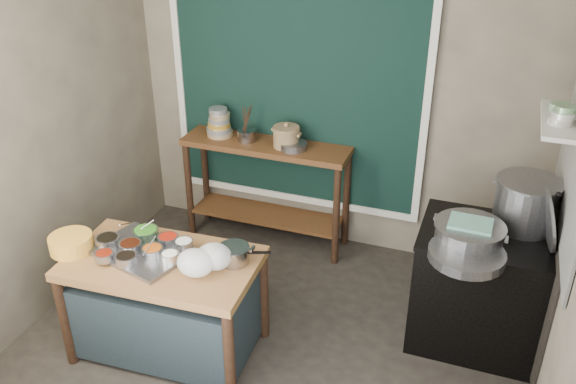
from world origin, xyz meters
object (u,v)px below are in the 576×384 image
(prep_table, at_px, (167,305))
(yellow_basin, at_px, (71,243))
(back_counter, at_px, (267,192))
(saucepan, at_px, (234,254))
(stove_block, at_px, (482,289))
(ceramic_crock, at_px, (286,138))
(condiment_tray, at_px, (142,251))
(stock_pot, at_px, (526,204))
(steamer, at_px, (469,235))
(utensil_cup, at_px, (247,135))

(prep_table, height_order, yellow_basin, yellow_basin)
(back_counter, height_order, saucepan, back_counter)
(stove_block, xyz_separation_m, ceramic_crock, (-1.71, 0.72, 0.60))
(condiment_tray, height_order, saucepan, saucepan)
(saucepan, relative_size, stock_pot, 0.49)
(prep_table, relative_size, steamer, 2.74)
(condiment_tray, bearing_deg, yellow_basin, -163.71)
(condiment_tray, height_order, ceramic_crock, ceramic_crock)
(stove_block, relative_size, saucepan, 4.26)
(utensil_cup, bearing_deg, ceramic_crock, -0.38)
(utensil_cup, distance_m, ceramic_crock, 0.36)
(back_counter, distance_m, stock_pot, 2.22)
(utensil_cup, bearing_deg, prep_table, -87.47)
(saucepan, bearing_deg, utensil_cup, 88.59)
(stock_pot, bearing_deg, prep_table, -154.85)
(back_counter, xyz_separation_m, yellow_basin, (-0.72, -1.69, 0.33))
(condiment_tray, distance_m, stock_pot, 2.56)
(back_counter, distance_m, utensil_cup, 0.55)
(steamer, bearing_deg, stock_pot, 49.05)
(yellow_basin, relative_size, steamer, 0.63)
(back_counter, relative_size, saucepan, 6.87)
(saucepan, xyz_separation_m, stock_pot, (1.72, 0.88, 0.24))
(saucepan, distance_m, steamer, 1.50)
(condiment_tray, xyz_separation_m, yellow_basin, (-0.45, -0.13, 0.04))
(condiment_tray, distance_m, saucepan, 0.63)
(condiment_tray, bearing_deg, prep_table, -8.98)
(yellow_basin, bearing_deg, ceramic_crock, 61.66)
(utensil_cup, bearing_deg, condiment_tray, -93.45)
(back_counter, height_order, utensil_cup, utensil_cup)
(prep_table, xyz_separation_m, saucepan, (0.46, 0.14, 0.43))
(ceramic_crock, distance_m, stock_pot, 1.96)
(back_counter, distance_m, stove_block, 2.04)
(prep_table, height_order, saucepan, saucepan)
(yellow_basin, xyz_separation_m, utensil_cup, (0.55, 1.68, 0.19))
(utensil_cup, bearing_deg, saucepan, -69.80)
(saucepan, height_order, utensil_cup, utensil_cup)
(ceramic_crock, bearing_deg, prep_table, -100.43)
(ceramic_crock, bearing_deg, condiment_tray, -106.30)
(yellow_basin, relative_size, utensil_cup, 1.77)
(saucepan, bearing_deg, back_counter, 82.33)
(prep_table, distance_m, stove_block, 2.17)
(saucepan, bearing_deg, prep_table, 175.29)
(saucepan, distance_m, stock_pot, 1.95)
(condiment_tray, distance_m, ceramic_crock, 1.63)
(condiment_tray, height_order, utensil_cup, utensil_cup)
(stove_block, bearing_deg, prep_table, -156.97)
(yellow_basin, height_order, steamer, steamer)
(yellow_basin, distance_m, saucepan, 1.10)
(yellow_basin, bearing_deg, back_counter, 67.02)
(yellow_basin, relative_size, stock_pot, 0.66)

